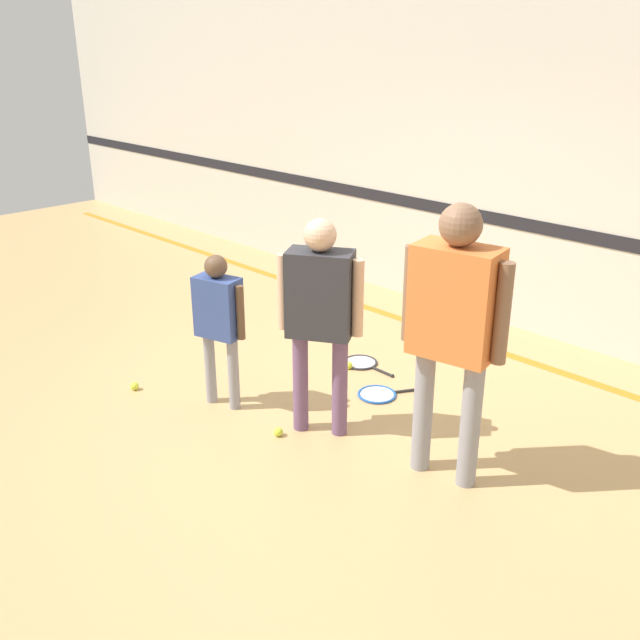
# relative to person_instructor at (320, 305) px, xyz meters

# --- Properties ---
(ground_plane) EXTENTS (16.00, 16.00, 0.00)m
(ground_plane) POSITION_rel_person_instructor_xyz_m (-0.20, -0.01, -0.97)
(ground_plane) COLOR tan
(wall_back) EXTENTS (16.00, 0.07, 3.20)m
(wall_back) POSITION_rel_person_instructor_xyz_m (-0.20, 2.75, 0.63)
(wall_back) COLOR beige
(wall_back) RESTS_ON ground_plane
(floor_stripe) EXTENTS (14.40, 0.10, 0.01)m
(floor_stripe) POSITION_rel_person_instructor_xyz_m (-0.20, 2.11, -0.96)
(floor_stripe) COLOR orange
(floor_stripe) RESTS_ON ground_plane
(person_instructor) EXTENTS (0.52, 0.43, 1.56)m
(person_instructor) POSITION_rel_person_instructor_xyz_m (0.00, 0.00, 0.00)
(person_instructor) COLOR #6B4C70
(person_instructor) RESTS_ON ground_plane
(person_student_left) EXTENTS (0.44, 0.27, 1.20)m
(person_student_left) POSITION_rel_person_instructor_xyz_m (-0.80, -0.25, -0.22)
(person_student_left) COLOR gray
(person_student_left) RESTS_ON ground_plane
(person_student_right) EXTENTS (0.67, 0.36, 1.79)m
(person_student_right) POSITION_rel_person_instructor_xyz_m (0.95, 0.17, 0.14)
(person_student_right) COLOR gray
(person_student_right) RESTS_ON ground_plane
(racket_spare_on_floor) EXTENTS (0.54, 0.31, 0.03)m
(racket_spare_on_floor) POSITION_rel_person_instructor_xyz_m (-0.53, 1.04, -0.96)
(racket_spare_on_floor) COLOR #28282D
(racket_spare_on_floor) RESTS_ON ground_plane
(racket_second_spare) EXTENTS (0.42, 0.53, 0.03)m
(racket_second_spare) POSITION_rel_person_instructor_xyz_m (-0.05, 0.71, -0.96)
(racket_second_spare) COLOR blue
(racket_second_spare) RESTS_ON ground_plane
(tennis_ball_near_instructor) EXTENTS (0.07, 0.07, 0.07)m
(tennis_ball_near_instructor) POSITION_rel_person_instructor_xyz_m (-0.16, -0.26, -0.93)
(tennis_ball_near_instructor) COLOR #CCE038
(tennis_ball_near_instructor) RESTS_ON ground_plane
(tennis_ball_by_spare_racket) EXTENTS (0.07, 0.07, 0.07)m
(tennis_ball_by_spare_racket) POSITION_rel_person_instructor_xyz_m (-0.54, 0.89, -0.93)
(tennis_ball_by_spare_racket) COLOR #CCE038
(tennis_ball_by_spare_racket) RESTS_ON ground_plane
(tennis_ball_stray_left) EXTENTS (0.07, 0.07, 0.07)m
(tennis_ball_stray_left) POSITION_rel_person_instructor_xyz_m (-1.50, -0.61, -0.93)
(tennis_ball_stray_left) COLOR #CCE038
(tennis_ball_stray_left) RESTS_ON ground_plane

